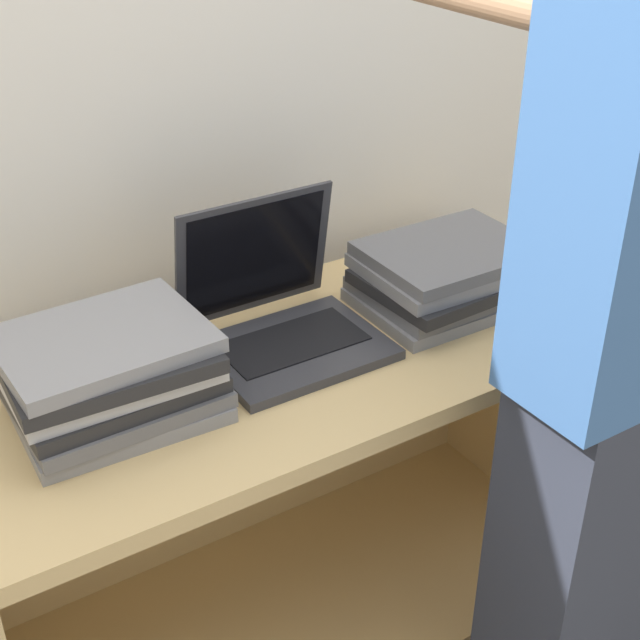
{
  "coord_description": "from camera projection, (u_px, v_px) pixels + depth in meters",
  "views": [
    {
      "loc": [
        -0.74,
        -0.97,
        1.63
      ],
      "look_at": [
        0.0,
        0.21,
        0.82
      ],
      "focal_mm": 50.0,
      "sensor_mm": 36.0,
      "label": 1
    }
  ],
  "objects": [
    {
      "name": "cart",
      "position": [
        281.0,
        473.0,
        1.97
      ],
      "size": [
        1.39,
        0.6,
        0.7
      ],
      "color": "tan",
      "rests_on": "ground_plane"
    },
    {
      "name": "laptop_stack_left",
      "position": [
        110.0,
        374.0,
        1.53
      ],
      "size": [
        0.36,
        0.28,
        0.16
      ],
      "color": "gray",
      "rests_on": "cart"
    },
    {
      "name": "person",
      "position": [
        626.0,
        354.0,
        1.41
      ],
      "size": [
        0.4,
        0.53,
        1.73
      ],
      "color": "#2D3342",
      "rests_on": "ground_plane"
    },
    {
      "name": "laptop_open",
      "position": [
        281.0,
        317.0,
        1.75
      ],
      "size": [
        0.34,
        0.31,
        0.28
      ],
      "color": "#333338",
      "rests_on": "cart"
    },
    {
      "name": "laptop_stack_right",
      "position": [
        445.0,
        276.0,
        1.87
      ],
      "size": [
        0.36,
        0.29,
        0.14
      ],
      "color": "gray",
      "rests_on": "cart"
    },
    {
      "name": "wall_back",
      "position": [
        188.0,
        53.0,
        1.78
      ],
      "size": [
        8.0,
        0.05,
        2.4
      ],
      "color": "silver",
      "rests_on": "ground_plane"
    }
  ]
}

